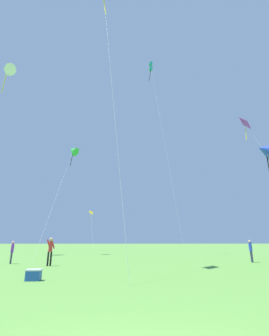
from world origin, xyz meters
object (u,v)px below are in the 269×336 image
object	(u,v)px
kite_blue_delta	(266,150)
picnic_cooler	(34,275)
person_in_blue_jacket	(12,250)
person_foreground_watcher	(50,249)
person_far_back	(251,249)
kite_green_small	(73,151)
kite_white_distant	(7,68)
kite_teal_box	(151,68)
kite_purple_streamer	(246,127)
kite_yellow_diamond	(91,215)

from	to	relation	value
kite_blue_delta	picnic_cooler	bearing A→B (deg)	-151.16
kite_blue_delta	person_in_blue_jacket	world-z (taller)	kite_blue_delta
person_foreground_watcher	person_far_back	bearing A→B (deg)	6.76
kite_green_small	person_far_back	bearing A→B (deg)	-36.75
kite_white_distant	person_far_back	distance (m)	37.65
kite_blue_delta	picnic_cooler	size ratio (longest dim) A/B	18.38
kite_teal_box	person_far_back	xyz separation A→B (m)	(5.57, -11.81, -26.46)
person_in_blue_jacket	person_far_back	distance (m)	17.90
kite_white_distant	person_far_back	xyz separation A→B (m)	(26.54, -10.97, -24.34)
picnic_cooler	kite_white_distant	bearing A→B (deg)	124.09
kite_purple_streamer	kite_teal_box	xyz separation A→B (m)	(-13.45, 0.99, 10.24)
kite_green_small	person_in_blue_jacket	world-z (taller)	kite_green_small
kite_white_distant	person_in_blue_jacket	bearing A→B (deg)	-51.61
kite_yellow_diamond	picnic_cooler	distance (m)	36.77
kite_white_distant	kite_teal_box	size ratio (longest dim) A/B	0.93
kite_teal_box	kite_green_small	world-z (taller)	kite_teal_box
kite_yellow_diamond	kite_white_distant	size ratio (longest dim) A/B	0.33
kite_green_small	person_foreground_watcher	bearing A→B (deg)	-82.54
kite_yellow_diamond	person_far_back	world-z (taller)	kite_yellow_diamond
kite_yellow_diamond	picnic_cooler	xyz separation A→B (m)	(1.58, -36.22, -6.16)
person_in_blue_jacket	picnic_cooler	bearing A→B (deg)	-62.53
kite_white_distant	person_in_blue_jacket	size ratio (longest dim) A/B	17.07
kite_blue_delta	kite_purple_streamer	bearing A→B (deg)	66.07
kite_white_distant	kite_green_small	distance (m)	15.52
kite_teal_box	kite_green_small	bearing A→B (deg)	176.94
kite_teal_box	picnic_cooler	xyz separation A→B (m)	(-8.17, -19.75, -27.21)
kite_yellow_diamond	kite_teal_box	distance (m)	28.46
kite_blue_delta	kite_green_small	world-z (taller)	kite_green_small
kite_teal_box	picnic_cooler	bearing A→B (deg)	-112.48
person_in_blue_jacket	person_far_back	bearing A→B (deg)	-0.21
kite_green_small	picnic_cooler	size ratio (longest dim) A/B	23.87
kite_purple_streamer	person_foreground_watcher	bearing A→B (deg)	-150.95
kite_white_distant	picnic_cooler	xyz separation A→B (m)	(12.80, -18.91, -25.10)
kite_teal_box	person_foreground_watcher	distance (m)	31.04
kite_green_small	person_foreground_watcher	xyz separation A→B (m)	(1.85, -14.14, -12.43)
kite_white_distant	kite_purple_streamer	size ratio (longest dim) A/B	1.41
kite_green_small	picnic_cooler	world-z (taller)	kite_green_small
kite_blue_delta	person_far_back	bearing A→B (deg)	-155.57
kite_blue_delta	person_in_blue_jacket	distance (m)	23.63
kite_teal_box	kite_green_small	size ratio (longest dim) A/B	1.99
kite_green_small	person_in_blue_jacket	xyz separation A→B (m)	(-1.30, -12.33, -12.56)
kite_teal_box	person_foreground_watcher	world-z (taller)	kite_teal_box
kite_blue_delta	picnic_cooler	world-z (taller)	kite_blue_delta
person_far_back	kite_teal_box	bearing A→B (deg)	115.25
kite_white_distant	person_far_back	size ratio (longest dim) A/B	16.22
kite_purple_streamer	person_far_back	bearing A→B (deg)	-126.07
kite_teal_box	kite_green_small	xyz separation A→B (m)	(-11.03, 0.59, -13.95)
picnic_cooler	person_in_blue_jacket	bearing A→B (deg)	117.47
picnic_cooler	kite_teal_box	bearing A→B (deg)	67.52
kite_teal_box	picnic_cooler	distance (m)	34.60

